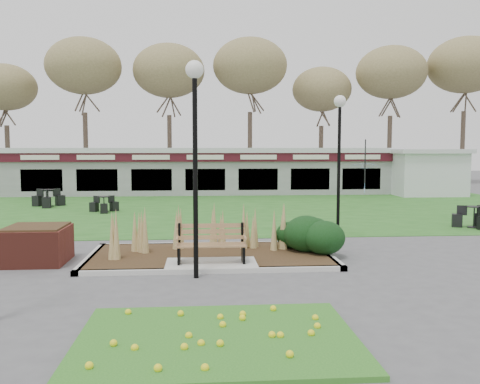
{
  "coord_description": "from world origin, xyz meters",
  "views": [
    {
      "loc": [
        -0.22,
        -12.02,
        2.91
      ],
      "look_at": [
        0.84,
        2.0,
        1.68
      ],
      "focal_mm": 38.0,
      "sensor_mm": 36.0,
      "label": 1
    }
  ],
  "objects": [
    {
      "name": "ground",
      "position": [
        0.0,
        0.0,
        0.0
      ],
      "size": [
        100.0,
        100.0,
        0.0
      ],
      "primitive_type": "plane",
      "color": "#515154",
      "rests_on": "ground"
    },
    {
      "name": "lawn",
      "position": [
        0.0,
        12.0,
        0.01
      ],
      "size": [
        34.0,
        16.0,
        0.02
      ],
      "primitive_type": "cube",
      "color": "#25601E",
      "rests_on": "ground"
    },
    {
      "name": "flower_bed",
      "position": [
        0.0,
        -4.6,
        0.07
      ],
      "size": [
        4.2,
        3.0,
        0.16
      ],
      "color": "#286A1E",
      "rests_on": "ground"
    },
    {
      "name": "planting_bed",
      "position": [
        1.27,
        1.35,
        0.37
      ],
      "size": [
        6.75,
        3.4,
        1.27
      ],
      "color": "#302513",
      "rests_on": "ground"
    },
    {
      "name": "park_bench",
      "position": [
        0.0,
        0.25,
        0.59
      ],
      "size": [
        1.7,
        0.66,
        0.93
      ],
      "color": "olive",
      "rests_on": "ground"
    },
    {
      "name": "brick_planter",
      "position": [
        -4.4,
        1.0,
        0.48
      ],
      "size": [
        1.5,
        1.5,
        0.95
      ],
      "color": "maroon",
      "rests_on": "ground"
    },
    {
      "name": "food_pavilion",
      "position": [
        0.0,
        19.96,
        1.48
      ],
      "size": [
        24.6,
        3.4,
        2.9
      ],
      "color": "gray",
      "rests_on": "ground"
    },
    {
      "name": "service_hut",
      "position": [
        13.5,
        18.0,
        1.45
      ],
      "size": [
        4.4,
        3.4,
        2.83
      ],
      "color": "silver",
      "rests_on": "ground"
    },
    {
      "name": "tree_backdrop",
      "position": [
        0.0,
        28.0,
        8.36
      ],
      "size": [
        47.24,
        5.24,
        10.36
      ],
      "color": "#47382B",
      "rests_on": "ground"
    },
    {
      "name": "lamp_post_mid_left",
      "position": [
        -0.36,
        -0.8,
        3.5
      ],
      "size": [
        0.4,
        0.4,
        4.8
      ],
      "color": "black",
      "rests_on": "ground"
    },
    {
      "name": "lamp_post_mid_right",
      "position": [
        4.12,
        3.77,
        3.32
      ],
      "size": [
        0.38,
        0.38,
        4.55
      ],
      "color": "black",
      "rests_on": "ground"
    },
    {
      "name": "bistro_set_a",
      "position": [
        -7.78,
        13.49,
        0.3
      ],
      "size": [
        1.57,
        1.5,
        0.85
      ],
      "color": "black",
      "rests_on": "ground"
    },
    {
      "name": "bistro_set_b",
      "position": [
        -4.62,
        11.11,
        0.25
      ],
      "size": [
        1.3,
        1.24,
        0.7
      ],
      "color": "black",
      "rests_on": "ground"
    },
    {
      "name": "bistro_set_c",
      "position": [
        9.63,
        5.52,
        0.28
      ],
      "size": [
        1.45,
        1.34,
        0.78
      ],
      "color": "black",
      "rests_on": "ground"
    },
    {
      "name": "patio_umbrella",
      "position": [
        8.0,
        13.0,
        1.41
      ],
      "size": [
        2.36,
        2.38,
        2.23
      ],
      "color": "black",
      "rests_on": "ground"
    },
    {
      "name": "car_black",
      "position": [
        -8.0,
        21.0,
        0.66
      ],
      "size": [
        4.22,
        2.37,
        1.32
      ],
      "primitive_type": "imported",
      "rotation": [
        0.0,
        0.0,
        1.31
      ],
      "color": "black",
      "rests_on": "ground"
    }
  ]
}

